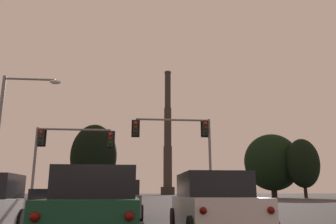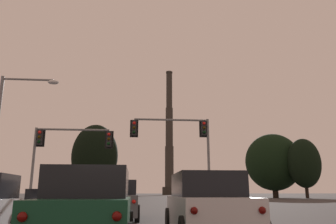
{
  "view_description": "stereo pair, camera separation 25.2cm",
  "coord_description": "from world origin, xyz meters",
  "views": [
    {
      "loc": [
        0.87,
        -0.95,
        1.3
      ],
      "look_at": [
        4.58,
        37.97,
        10.87
      ],
      "focal_mm": 35.0,
      "sensor_mm": 36.0,
      "label": 1
    },
    {
      "loc": [
        1.12,
        -0.97,
        1.3
      ],
      "look_at": [
        4.58,
        37.97,
        10.87
      ],
      "focal_mm": 35.0,
      "sensor_mm": 36.0,
      "label": 2
    }
  ],
  "objects": [
    {
      "name": "street_lamp",
      "position": [
        -6.34,
        17.87,
        4.89
      ],
      "size": [
        3.31,
        0.36,
        7.87
      ],
      "color": "slate",
      "rests_on": "ground_plane"
    },
    {
      "name": "hatchback_left_lane_front",
      "position": [
        -3.12,
        15.67,
        0.66
      ],
      "size": [
        2.01,
        4.15,
        1.44
      ],
      "rotation": [
        0.0,
        0.0,
        0.03
      ],
      "color": "#232328",
      "rests_on": "ground_plane"
    },
    {
      "name": "smokestack",
      "position": [
        15.08,
        149.62,
        22.95
      ],
      "size": [
        6.33,
        6.33,
        58.65
      ],
      "color": "#2B2722",
      "rests_on": "ground_plane"
    },
    {
      "name": "suv_center_lane_front",
      "position": [
        0.11,
        16.07,
        0.9
      ],
      "size": [
        2.2,
        4.94,
        1.86
      ],
      "rotation": [
        0.0,
        0.0,
        0.02
      ],
      "color": "#4C4F54",
      "rests_on": "ground_plane"
    },
    {
      "name": "treeline_far_right",
      "position": [
        36.59,
        67.06,
        7.34
      ],
      "size": [
        7.0,
        6.3,
        12.62
      ],
      "color": "black",
      "rests_on": "ground_plane"
    },
    {
      "name": "traffic_light_overhead_left",
      "position": [
        -4.14,
        21.77,
        4.28
      ],
      "size": [
        5.43,
        0.5,
        5.59
      ],
      "color": "slate",
      "rests_on": "ground_plane"
    },
    {
      "name": "traffic_light_overhead_right",
      "position": [
        4.17,
        21.64,
        4.89
      ],
      "size": [
        5.72,
        0.5,
        6.39
      ],
      "color": "slate",
      "rests_on": "ground_plane"
    },
    {
      "name": "suv_center_lane_second",
      "position": [
        -0.04,
        7.38,
        0.9
      ],
      "size": [
        2.15,
        4.92,
        1.86
      ],
      "rotation": [
        0.0,
        0.0,
        0.01
      ],
      "color": "#0F3823",
      "rests_on": "ground_plane"
    },
    {
      "name": "suv_right_lane_second",
      "position": [
        3.15,
        8.96,
        0.9
      ],
      "size": [
        2.1,
        4.91,
        1.86
      ],
      "rotation": [
        0.0,
        0.0,
        0.0
      ],
      "color": "silver",
      "rests_on": "ground_plane"
    },
    {
      "name": "treeline_left_mid",
      "position": [
        32.36,
        73.32,
        8.08
      ],
      "size": [
        12.84,
        11.56,
        14.64
      ],
      "color": "black",
      "rests_on": "ground_plane"
    },
    {
      "name": "treeline_center_left",
      "position": [
        -8.74,
        73.77,
        9.06
      ],
      "size": [
        10.24,
        9.22,
        16.25
      ],
      "color": "black",
      "rests_on": "ground_plane"
    }
  ]
}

